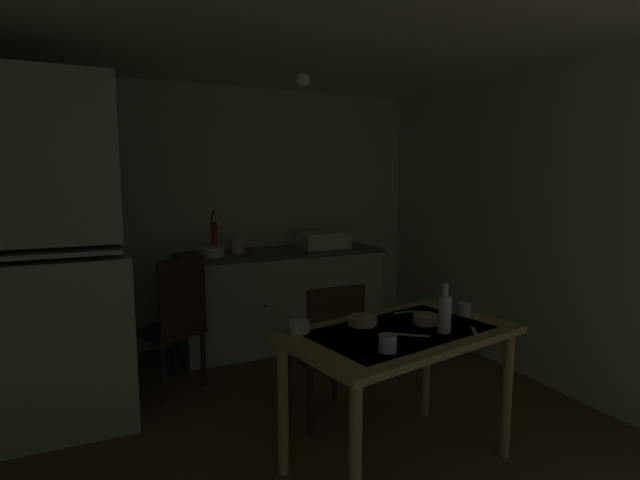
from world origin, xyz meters
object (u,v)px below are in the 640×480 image
Objects in this scene: serving_bowl_wide at (299,327)px; glass_bottle at (445,313)px; chair_by_counter at (174,322)px; teacup_mint at (464,309)px; mixing_bowl_counter at (211,252)px; hand_pump at (214,235)px; chair_far_side at (328,349)px; hutch_cabinet at (44,269)px; sink_basin at (323,240)px; dining_table at (399,349)px.

glass_bottle reaches higher than serving_bowl_wide.
teacup_mint is (1.44, -1.37, 0.28)m from chair_by_counter.
chair_by_counter is (-0.39, -0.56, -0.41)m from mixing_bowl_counter.
hand_pump is 0.40× the size of chair_by_counter.
chair_far_side is 0.62m from serving_bowl_wide.
teacup_mint is (2.20, -1.11, -0.21)m from hutch_cabinet.
hutch_cabinet is 2.48m from teacup_mint.
serving_bowl_wide is at bearing -89.54° from hand_pump.
sink_basin is 2.13m from serving_bowl_wide.
chair_by_counter is at bearing 109.93° from serving_bowl_wide.
hutch_cabinet is 0.95m from chair_by_counter.
sink_basin is 1.68m from chair_far_side.
dining_table is at bearing -34.73° from hutch_cabinet.
hutch_cabinet is at bearing 145.36° from glass_bottle.
mixing_bowl_counter is (1.15, 0.81, -0.09)m from hutch_cabinet.
sink_basin is 0.49× the size of chair_far_side.
glass_bottle is at bearing -33.81° from dining_table.
sink_basin is at bearing 61.87° from serving_bowl_wide.
chair_far_side is 11.66× the size of teacup_mint.
sink_basin reaches higher than mixing_bowl_counter.
hand_pump is at bearing 103.61° from dining_table.
hand_pump is 3.76× the size of serving_bowl_wide.
hutch_cabinet is at bearing 158.92° from chair_far_side.
sink_basin is at bearing -2.54° from hand_pump.
chair_by_counter reaches higher than teacup_mint.
serving_bowl_wide is (1.22, -1.01, -0.22)m from hutch_cabinet.
glass_bottle is (1.14, -1.57, 0.35)m from chair_by_counter.
teacup_mint is (0.49, 0.07, 0.14)m from dining_table.
dining_table is 1.73m from chair_by_counter.
serving_bowl_wide is at bearing -70.07° from chair_by_counter.
hutch_cabinet is 1.63× the size of dining_table.
chair_far_side is 3.48× the size of glass_bottle.
chair_by_counter is (-0.81, 0.86, 0.03)m from chair_far_side.
hand_pump is 2.27m from teacup_mint.
hand_pump is at bearing 90.46° from serving_bowl_wide.
hand_pump is (1.21, 0.91, 0.04)m from hutch_cabinet.
mixing_bowl_counter is 1.83m from serving_bowl_wide.
glass_bottle is (-0.30, -0.20, 0.07)m from teacup_mint.
hand_pump is at bearing 55.92° from chair_by_counter.
hutch_cabinet reaches higher than sink_basin.
dining_table is at bearing -74.33° from mixing_bowl_counter.
hand_pump is 2.19m from dining_table.
chair_by_counter is at bearing 123.39° from dining_table.
serving_bowl_wide is at bearing -118.13° from sink_basin.
serving_bowl_wide is (0.07, -1.82, -0.14)m from mixing_bowl_counter.
chair_far_side is 0.86m from teacup_mint.
hutch_cabinet is 2.39m from sink_basin.
hand_pump is (-1.02, 0.05, 0.09)m from sink_basin.
chair_far_side is at bearing -73.41° from mixing_bowl_counter.
chair_far_side is (0.37, -1.52, -0.57)m from hand_pump.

